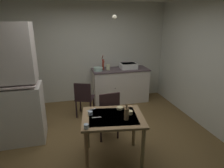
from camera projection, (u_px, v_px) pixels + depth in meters
ground_plane at (105, 140)px, 3.70m from camera, size 5.28×5.28×0.00m
wall_back at (88, 53)px, 5.28m from camera, size 4.38×0.10×2.65m
wall_right at (214, 66)px, 3.78m from camera, size 0.10×4.33×2.65m
hutch_cabinet at (10, 90)px, 3.39m from camera, size 1.03×0.58×2.16m
counter_cabinet at (120, 85)px, 5.39m from camera, size 1.52×0.64×0.92m
sink_basin at (128, 66)px, 5.28m from camera, size 0.44×0.34×0.15m
hand_pump at (103, 63)px, 5.13m from camera, size 0.05×0.27×0.39m
mixing_bowl_counter at (98, 69)px, 5.05m from camera, size 0.24×0.24×0.09m
stoneware_crock at (108, 67)px, 5.13m from camera, size 0.10×0.10×0.14m
dining_table at (113, 123)px, 3.01m from camera, size 1.04×0.89×0.77m
chair_far_side at (108, 114)px, 3.64m from camera, size 0.44×0.44×0.96m
chair_by_counter at (84, 98)px, 4.50m from camera, size 0.52×0.52×0.85m
serving_bowl_wide at (120, 108)px, 3.21m from camera, size 0.11×0.11×0.04m
mug_tall at (86, 126)px, 2.63m from camera, size 0.07×0.07×0.06m
mug_dark at (90, 113)px, 3.01m from camera, size 0.07×0.07×0.06m
teacup_mint at (130, 112)px, 3.04m from camera, size 0.09×0.09×0.06m
glass_bottle at (127, 113)px, 2.85m from camera, size 0.07×0.07×0.25m
table_knife at (91, 110)px, 3.19m from camera, size 0.17×0.09×0.00m
teaspoon_near_bowl at (97, 117)px, 2.93m from camera, size 0.14×0.03×0.00m
pendant_bulb at (114, 17)px, 3.37m from camera, size 0.08×0.08×0.08m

